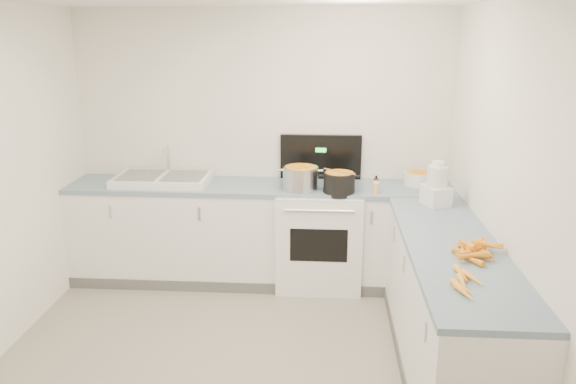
# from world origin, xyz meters

# --- Properties ---
(wall_back) EXTENTS (3.50, 0.00, 2.50)m
(wall_back) POSITION_xyz_m (0.00, 2.00, 1.25)
(wall_back) COLOR white
(wall_back) RESTS_ON ground
(wall_right) EXTENTS (0.00, 4.00, 2.50)m
(wall_right) POSITION_xyz_m (1.75, 0.00, 1.25)
(wall_right) COLOR white
(wall_right) RESTS_ON ground
(counter_back) EXTENTS (3.50, 0.62, 0.94)m
(counter_back) POSITION_xyz_m (0.00, 1.70, 0.47)
(counter_back) COLOR white
(counter_back) RESTS_ON ground
(counter_right) EXTENTS (0.62, 2.20, 0.94)m
(counter_right) POSITION_xyz_m (1.45, 0.30, 0.47)
(counter_right) COLOR white
(counter_right) RESTS_ON ground
(stove) EXTENTS (0.76, 0.65, 1.36)m
(stove) POSITION_xyz_m (0.55, 1.69, 0.47)
(stove) COLOR white
(stove) RESTS_ON ground
(sink) EXTENTS (0.86, 0.52, 0.31)m
(sink) POSITION_xyz_m (-0.90, 1.70, 0.98)
(sink) COLOR white
(sink) RESTS_ON counter_back
(steel_pot) EXTENTS (0.32, 0.32, 0.23)m
(steel_pot) POSITION_xyz_m (0.38, 1.56, 1.03)
(steel_pot) COLOR silver
(steel_pot) RESTS_ON stove
(black_pot) EXTENTS (0.31, 0.31, 0.20)m
(black_pot) POSITION_xyz_m (0.72, 1.51, 1.02)
(black_pot) COLOR black
(black_pot) RESTS_ON stove
(wooden_spoon) EXTENTS (0.27, 0.21, 0.01)m
(wooden_spoon) POSITION_xyz_m (0.72, 1.51, 1.13)
(wooden_spoon) COLOR #AD7A47
(wooden_spoon) RESTS_ON black_pot
(mixing_bowl) EXTENTS (0.33, 0.33, 0.12)m
(mixing_bowl) POSITION_xyz_m (1.44, 1.81, 1.00)
(mixing_bowl) COLOR white
(mixing_bowl) RESTS_ON counter_back
(extract_bottle) EXTENTS (0.05, 0.05, 0.11)m
(extract_bottle) POSITION_xyz_m (1.04, 1.56, 1.00)
(extract_bottle) COLOR #593319
(extract_bottle) RESTS_ON counter_back
(spice_jar) EXTENTS (0.05, 0.05, 0.09)m
(spice_jar) POSITION_xyz_m (1.03, 1.47, 0.99)
(spice_jar) COLOR #E5B266
(spice_jar) RESTS_ON counter_back
(food_processor) EXTENTS (0.24, 0.26, 0.36)m
(food_processor) POSITION_xyz_m (1.49, 1.19, 1.09)
(food_processor) COLOR white
(food_processor) RESTS_ON counter_right
(carrot_pile) EXTENTS (0.33, 0.41, 0.09)m
(carrot_pile) POSITION_xyz_m (1.55, 0.14, 0.98)
(carrot_pile) COLOR orange
(carrot_pile) RESTS_ON counter_right
(peeled_carrots) EXTENTS (0.19, 0.43, 0.04)m
(peeled_carrots) POSITION_xyz_m (1.37, -0.32, 0.96)
(peeled_carrots) COLOR #FF9F26
(peeled_carrots) RESTS_ON counter_right
(peelings) EXTENTS (0.24, 0.27, 0.01)m
(peelings) POSITION_xyz_m (-1.08, 1.75, 1.02)
(peelings) COLOR tan
(peelings) RESTS_ON sink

